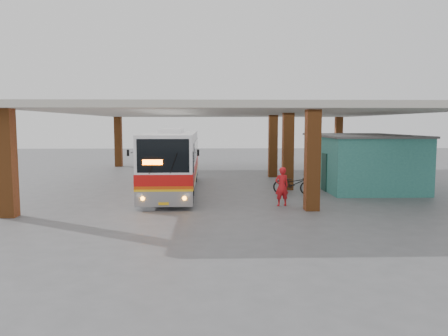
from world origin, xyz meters
name	(u,v)px	position (x,y,z in m)	size (l,w,h in m)	color
ground	(238,199)	(0.00, 0.00, 0.00)	(90.00, 90.00, 0.00)	#515154
brick_columns	(257,149)	(1.43, 5.00, 2.17)	(20.10, 21.60, 4.35)	#964F20
canopy_roof	(240,112)	(0.50, 6.50, 4.50)	(21.00, 23.00, 0.30)	beige
shop_building	(360,161)	(7.49, 4.00, 1.56)	(5.20, 8.20, 3.11)	#2F776F
coach_bus	(173,160)	(-3.46, 2.77, 1.73)	(2.66, 11.99, 3.48)	white
motorcycle	(293,184)	(3.01, 1.24, 0.57)	(0.76, 2.17, 1.14)	black
pedestrian	(282,186)	(1.86, -1.97, 0.89)	(0.65, 0.43, 1.79)	red
red_chair	(313,176)	(5.10, 5.80, 0.41)	(0.60, 0.60, 0.90)	red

